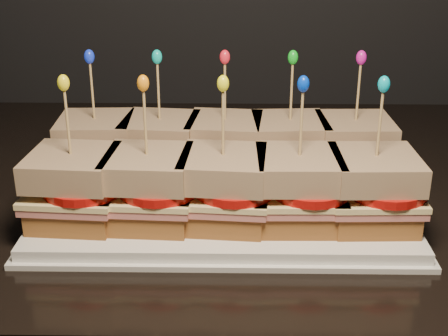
{
  "coord_description": "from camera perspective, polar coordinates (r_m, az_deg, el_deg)",
  "views": [
    {
      "loc": [
        0.04,
        0.91,
        1.23
      ],
      "look_at": [
        0.03,
        1.56,
        0.96
      ],
      "focal_mm": 50.0,
      "sensor_mm": 36.0,
      "label": 1
    }
  ],
  "objects": [
    {
      "name": "granite_slab",
      "position": [
        0.84,
        -3.88,
        -1.8
      ],
      "size": [
        2.28,
        0.68,
        0.04
      ],
      "primitive_type": "cube",
      "color": "black",
      "rests_on": "cabinet"
    },
    {
      "name": "platter",
      "position": [
        0.73,
        -0.0,
        -3.35
      ],
      "size": [
        0.41,
        0.26,
        0.02
      ],
      "primitive_type": "cube",
      "color": "white",
      "rests_on": "granite_slab"
    },
    {
      "name": "platter_rim",
      "position": [
        0.73,
        -0.0,
        -3.77
      ],
      "size": [
        0.42,
        0.27,
        0.01
      ],
      "primitive_type": "cube",
      "color": "white",
      "rests_on": "granite_slab"
    },
    {
      "name": "sandwich_0_bread_bot",
      "position": [
        0.79,
        -11.39,
        0.03
      ],
      "size": [
        0.09,
        0.09,
        0.02
      ],
      "primitive_type": "cube",
      "rotation": [
        0.0,
        0.0,
        0.04
      ],
      "color": "brown",
      "rests_on": "platter"
    },
    {
      "name": "sandwich_0_ham",
      "position": [
        0.78,
        -11.48,
        1.1
      ],
      "size": [
        0.1,
        0.09,
        0.01
      ],
      "primitive_type": "cube",
      "rotation": [
        0.0,
        0.0,
        0.04
      ],
      "color": "#CD716D",
      "rests_on": "sandwich_0_bread_bot"
    },
    {
      "name": "sandwich_0_cheese",
      "position": [
        0.78,
        -11.52,
        1.57
      ],
      "size": [
        0.1,
        0.1,
        0.01
      ],
      "primitive_type": "cube",
      "rotation": [
        0.0,
        0.0,
        0.04
      ],
      "color": "#F5DC92",
      "rests_on": "sandwich_0_ham"
    },
    {
      "name": "sandwich_0_tomato",
      "position": [
        0.77,
        -10.78,
        1.93
      ],
      "size": [
        0.09,
        0.09,
        0.01
      ],
      "primitive_type": "cylinder",
      "color": "#B7110C",
      "rests_on": "sandwich_0_cheese"
    },
    {
      "name": "sandwich_0_bread_top",
      "position": [
        0.77,
        -11.67,
        3.43
      ],
      "size": [
        0.09,
        0.09,
        0.03
      ],
      "primitive_type": "cube",
      "rotation": [
        0.0,
        0.0,
        0.04
      ],
      "color": "#572A11",
      "rests_on": "sandwich_0_tomato"
    },
    {
      "name": "sandwich_0_pick",
      "position": [
        0.76,
        -11.94,
        6.62
      ],
      "size": [
        0.0,
        0.0,
        0.09
      ],
      "primitive_type": "cylinder",
      "color": "tan",
      "rests_on": "sandwich_0_bread_top"
    },
    {
      "name": "sandwich_0_frill",
      "position": [
        0.75,
        -12.22,
        9.93
      ],
      "size": [
        0.01,
        0.01,
        0.02
      ],
      "primitive_type": "ellipsoid",
      "color": "#1631E0",
      "rests_on": "sandwich_0_pick"
    },
    {
      "name": "sandwich_1_bread_bot",
      "position": [
        0.78,
        -5.73,
        -0.01
      ],
      "size": [
        0.09,
        0.09,
        0.02
      ],
      "primitive_type": "cube",
      "rotation": [
        0.0,
        0.0,
        -0.1
      ],
      "color": "brown",
      "rests_on": "platter"
    },
    {
      "name": "sandwich_1_ham",
      "position": [
        0.77,
        -5.77,
        1.08
      ],
      "size": [
        0.1,
        0.1,
        0.01
      ],
      "primitive_type": "cube",
      "rotation": [
        0.0,
        0.0,
        -0.1
      ],
      "color": "#CD716D",
      "rests_on": "sandwich_1_bread_bot"
    },
    {
      "name": "sandwich_1_cheese",
      "position": [
        0.77,
        -5.79,
        1.56
      ],
      "size": [
        0.1,
        0.1,
        0.01
      ],
      "primitive_type": "cube",
      "rotation": [
        0.0,
        0.0,
        -0.1
      ],
      "color": "#F5DC92",
      "rests_on": "sandwich_1_ham"
    },
    {
      "name": "sandwich_1_tomato",
      "position": [
        0.76,
        -4.96,
        1.93
      ],
      "size": [
        0.09,
        0.09,
        0.01
      ],
      "primitive_type": "cylinder",
      "color": "#B7110C",
      "rests_on": "sandwich_1_cheese"
    },
    {
      "name": "sandwich_1_bread_top",
      "position": [
        0.76,
        -5.87,
        3.45
      ],
      "size": [
        0.1,
        0.1,
        0.03
      ],
      "primitive_type": "cube",
      "rotation": [
        0.0,
        0.0,
        -0.1
      ],
      "color": "#572A11",
      "rests_on": "sandwich_1_tomato"
    },
    {
      "name": "sandwich_1_pick",
      "position": [
        0.75,
        -6.01,
        6.7
      ],
      "size": [
        0.0,
        0.0,
        0.09
      ],
      "primitive_type": "cylinder",
      "color": "tan",
      "rests_on": "sandwich_1_bread_top"
    },
    {
      "name": "sandwich_1_frill",
      "position": [
        0.74,
        -6.15,
        10.08
      ],
      "size": [
        0.01,
        0.01,
        0.02
      ],
      "primitive_type": "ellipsoid",
      "color": "#0AB3A3",
      "rests_on": "sandwich_1_pick"
    },
    {
      "name": "sandwich_2_bread_bot",
      "position": [
        0.77,
        0.07,
        -0.04
      ],
      "size": [
        0.09,
        0.09,
        0.02
      ],
      "primitive_type": "cube",
      "rotation": [
        0.0,
        0.0,
        -0.1
      ],
      "color": "brown",
      "rests_on": "platter"
    },
    {
      "name": "sandwich_2_ham",
      "position": [
        0.77,
        0.07,
        1.05
      ],
      "size": [
        0.1,
        0.1,
        0.01
      ],
      "primitive_type": "cube",
      "rotation": [
        0.0,
        0.0,
        -0.1
      ],
      "color": "#CD716D",
      "rests_on": "sandwich_2_bread_bot"
    },
    {
      "name": "sandwich_2_cheese",
      "position": [
        0.76,
        0.07,
        1.54
      ],
      "size": [
        0.1,
        0.1,
        0.01
      ],
      "primitive_type": "cube",
      "rotation": [
        0.0,
        0.0,
        -0.1
      ],
      "color": "#F5DC92",
      "rests_on": "sandwich_2_ham"
    },
    {
      "name": "sandwich_2_tomato",
      "position": [
        0.76,
        0.98,
        1.9
      ],
      "size": [
        0.09,
        0.09,
        0.01
      ],
      "primitive_type": "cylinder",
      "color": "#B7110C",
      "rests_on": "sandwich_2_cheese"
    },
    {
      "name": "sandwich_2_bread_top",
      "position": [
        0.75,
        0.07,
        3.44
      ],
      "size": [
        0.09,
        0.09,
        0.03
      ],
      "primitive_type": "cube",
      "rotation": [
        0.0,
        0.0,
        -0.1
      ],
      "color": "#572A11",
      "rests_on": "sandwich_2_tomato"
    },
    {
      "name": "sandwich_2_pick",
      "position": [
        0.74,
        0.07,
        6.71
      ],
      "size": [
        0.0,
        0.0,
        0.09
      ],
      "primitive_type": "cylinder",
      "color": "tan",
      "rests_on": "sandwich_2_bread_top"
    },
    {
      "name": "sandwich_2_frill",
      "position": [
        0.73,
        0.08,
        10.11
      ],
      "size": [
        0.01,
        0.01,
        0.02
      ],
      "primitive_type": "ellipsoid",
      "color": "red",
      "rests_on": "sandwich_2_pick"
    },
    {
      "name": "sandwich_3_bread_bot",
      "position": [
        0.77,
        5.89,
        -0.08
      ],
      "size": [
        0.09,
        0.09,
        0.02
      ],
      "primitive_type": "cube",
      "rotation": [
        0.0,
        0.0,
        0.06
      ],
      "color": "brown",
      "rests_on": "platter"
    },
    {
      "name": "sandwich_3_ham",
      "position": [
        0.77,
        5.93,
        1.01
      ],
      "size": [
        0.1,
        0.1,
        0.01
      ],
      "primitive_type": "cube",
      "rotation": [
        0.0,
        0.0,
        0.06
      ],
      "color": "#CD716D",
      "rests_on": "sandwich_3_bread_bot"
    },
    {
      "name": "sandwich_3_cheese",
      "position": [
        0.77,
        5.95,
        1.49
      ],
      "size": [
        0.1,
        0.1,
        0.01
      ],
      "primitive_type": "cube",
      "rotation": [
        0.0,
        0.0,
        0.06
      ],
      "color": "#F5DC92",
      "rests_on": "sandwich_3_ham"
    },
    {
      "name": "sandwich_3_tomato",
      "position": [
        0.76,
        6.91,
        1.85
      ],
      "size": [
        0.09,
        0.09,
        0.01
      ],
      "primitive_type": "cylinder",
      "color": "#B7110C",
      "rests_on": "sandwich_3_cheese"
    },
    {
      "name": "sandwich_3_bread_top",
      "position": [
        0.76,
        6.03,
        3.39
      ],
      "size": [
        0.09,
        0.09,
        0.03
      ],
      "primitive_type": "cube",
      "rotation": [
        0.0,
        0.0,
        0.06
      ],
      "color": "#572A11",
      "rests_on": "sandwich_3_tomato"
    },
    {
      "name": "sandwich_3_pick",
      "position": [
        0.74,
        6.18,
        6.65
      ],
      "size": [
        0.0,
        0.0,
        0.09
      ],
      "primitive_type": "cylinder",
      "color": "tan",
      "rests_on": "sandwich_3_bread_top"
    },
    {
      "name": "sandwich_3_frill",
      "position": [
        0.73,
        6.32,
        10.03
      ],
      "size": [
        0.01,
        0.01,
        0.02
      ],
      "primitive_type": "ellipsoid",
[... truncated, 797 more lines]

